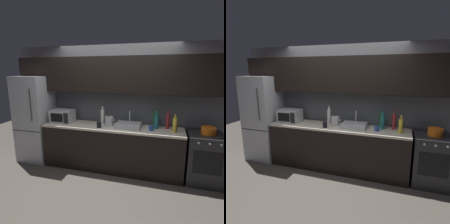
# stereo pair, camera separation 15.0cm
# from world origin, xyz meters

# --- Properties ---
(ground_plane) EXTENTS (10.00, 10.00, 0.00)m
(ground_plane) POSITION_xyz_m (0.00, 0.00, 0.00)
(ground_plane) COLOR #3D3833
(back_wall) EXTENTS (4.52, 0.44, 2.50)m
(back_wall) POSITION_xyz_m (0.00, 1.20, 1.55)
(back_wall) COLOR slate
(back_wall) RESTS_ON ground
(counter_run) EXTENTS (2.78, 0.60, 0.90)m
(counter_run) POSITION_xyz_m (0.00, 0.90, 0.45)
(counter_run) COLOR black
(counter_run) RESTS_ON ground
(refrigerator) EXTENTS (0.68, 0.69, 1.87)m
(refrigerator) POSITION_xyz_m (-1.77, 0.90, 0.93)
(refrigerator) COLOR #ADAFB5
(refrigerator) RESTS_ON ground
(oven_range) EXTENTS (0.60, 0.62, 0.90)m
(oven_range) POSITION_xyz_m (1.73, 0.90, 0.45)
(oven_range) COLOR #232326
(oven_range) RESTS_ON ground
(microwave) EXTENTS (0.46, 0.35, 0.27)m
(microwave) POSITION_xyz_m (-1.09, 0.92, 1.04)
(microwave) COLOR #A8AAAF
(microwave) RESTS_ON counter_run
(sink_basin) EXTENTS (0.48, 0.38, 0.30)m
(sink_basin) POSITION_xyz_m (0.33, 0.93, 0.94)
(sink_basin) COLOR #ADAFB5
(sink_basin) RESTS_ON counter_run
(kettle) EXTENTS (0.19, 0.16, 0.21)m
(kettle) POSITION_xyz_m (-0.06, 0.92, 1.00)
(kettle) COLOR #B7BABF
(kettle) RESTS_ON counter_run
(wine_bottle_green) EXTENTS (0.08, 0.08, 0.33)m
(wine_bottle_green) POSITION_xyz_m (0.83, 1.12, 1.04)
(wine_bottle_green) COLOR #1E6B2D
(wine_bottle_green) RESTS_ON counter_run
(wine_bottle_yellow) EXTENTS (0.07, 0.07, 0.32)m
(wine_bottle_yellow) POSITION_xyz_m (1.19, 0.86, 1.03)
(wine_bottle_yellow) COLOR gold
(wine_bottle_yellow) RESTS_ON counter_run
(wine_bottle_red) EXTENTS (0.06, 0.06, 0.36)m
(wine_bottle_red) POSITION_xyz_m (1.07, 1.03, 1.05)
(wine_bottle_red) COLOR #A82323
(wine_bottle_red) RESTS_ON counter_run
(wine_bottle_white) EXTENTS (0.07, 0.07, 0.37)m
(wine_bottle_white) POSITION_xyz_m (-0.23, 1.03, 1.06)
(wine_bottle_white) COLOR silver
(wine_bottle_white) RESTS_ON counter_run
(wine_bottle_teal) EXTENTS (0.08, 0.08, 0.34)m
(wine_bottle_teal) POSITION_xyz_m (0.86, 0.99, 1.04)
(wine_bottle_teal) COLOR #19666B
(wine_bottle_teal) RESTS_ON counter_run
(mug_blue) EXTENTS (0.09, 0.09, 0.09)m
(mug_blue) POSITION_xyz_m (0.78, 0.84, 0.94)
(mug_blue) COLOR #234299
(mug_blue) RESTS_ON counter_run
(mug_dark) EXTENTS (0.09, 0.09, 0.11)m
(mug_dark) POSITION_xyz_m (-0.20, 0.74, 0.95)
(mug_dark) COLOR black
(mug_dark) RESTS_ON counter_run
(cooking_pot) EXTENTS (0.24, 0.24, 0.13)m
(cooking_pot) POSITION_xyz_m (1.76, 0.90, 0.96)
(cooking_pot) COLOR orange
(cooking_pot) RESTS_ON oven_range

